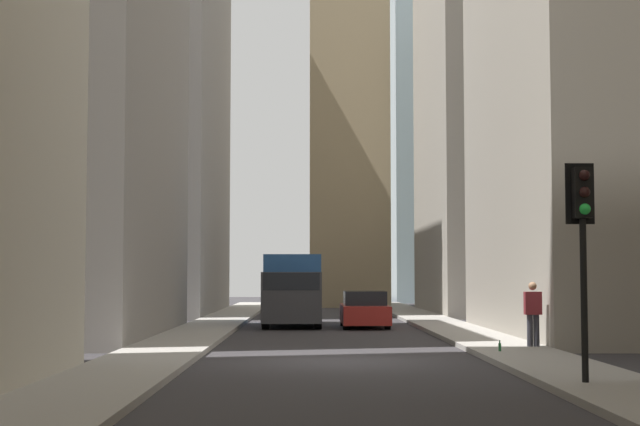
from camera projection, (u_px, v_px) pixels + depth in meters
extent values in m
plane|color=#302D30|center=(341.00, 361.00, 22.55)|extent=(135.00, 135.00, 0.00)
cube|color=gray|center=(150.00, 359.00, 22.50)|extent=(90.00, 2.20, 0.14)
cube|color=gray|center=(532.00, 358.00, 22.61)|extent=(90.00, 2.20, 0.14)
cube|color=gray|center=(521.00, 131.00, 51.32)|extent=(13.74, 10.00, 19.44)
cube|color=gray|center=(14.00, 51.00, 31.99)|extent=(13.26, 10.00, 18.98)
cube|color=gray|center=(125.00, 79.00, 51.26)|extent=(15.84, 10.00, 24.99)
cube|color=#9E8966|center=(348.00, 119.00, 62.90)|extent=(5.08, 5.08, 24.51)
cube|color=#285699|center=(293.00, 287.00, 39.35)|extent=(4.60, 2.25, 2.60)
cube|color=#38383D|center=(292.00, 297.00, 36.14)|extent=(1.90, 2.25, 1.90)
cube|color=black|center=(292.00, 281.00, 36.18)|extent=(1.92, 2.09, 0.64)
cylinder|color=black|center=(318.00, 317.00, 36.10)|extent=(0.88, 0.28, 0.88)
cylinder|color=black|center=(266.00, 317.00, 36.08)|extent=(0.88, 0.28, 0.88)
cylinder|color=black|center=(317.00, 313.00, 40.69)|extent=(0.88, 0.28, 0.88)
cylinder|color=black|center=(270.00, 313.00, 40.67)|extent=(0.88, 0.28, 0.88)
cube|color=maroon|center=(364.00, 314.00, 37.15)|extent=(4.30, 1.78, 0.70)
cube|color=black|center=(365.00, 298.00, 36.99)|extent=(2.10, 1.58, 0.54)
cylinder|color=black|center=(382.00, 318.00, 38.49)|extent=(0.64, 0.22, 0.64)
cylinder|color=black|center=(343.00, 318.00, 38.48)|extent=(0.64, 0.22, 0.64)
cylinder|color=black|center=(387.00, 321.00, 35.80)|extent=(0.64, 0.22, 0.64)
cylinder|color=black|center=(346.00, 321.00, 35.78)|extent=(0.64, 0.22, 0.64)
cylinder|color=black|center=(584.00, 300.00, 16.96)|extent=(0.12, 0.12, 2.90)
cube|color=black|center=(582.00, 193.00, 17.08)|extent=(0.28, 0.32, 0.90)
cube|color=black|center=(580.00, 194.00, 17.24)|extent=(0.03, 0.52, 1.10)
sphere|color=black|center=(584.00, 175.00, 16.94)|extent=(0.20, 0.20, 0.20)
sphere|color=black|center=(585.00, 192.00, 16.92)|extent=(0.20, 0.20, 0.20)
sphere|color=green|center=(585.00, 209.00, 16.90)|extent=(0.20, 0.20, 0.20)
cylinder|color=#33333D|center=(536.00, 331.00, 25.40)|extent=(0.16, 0.16, 0.84)
cylinder|color=#33333D|center=(530.00, 331.00, 25.40)|extent=(0.16, 0.16, 0.84)
cube|color=maroon|center=(533.00, 303.00, 25.45)|extent=(0.26, 0.44, 0.61)
sphere|color=#936B4C|center=(533.00, 286.00, 25.48)|extent=(0.22, 0.22, 0.22)
cylinder|color=#236033|center=(500.00, 347.00, 23.80)|extent=(0.07, 0.07, 0.20)
cylinder|color=#236033|center=(500.00, 342.00, 23.81)|extent=(0.03, 0.03, 0.07)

